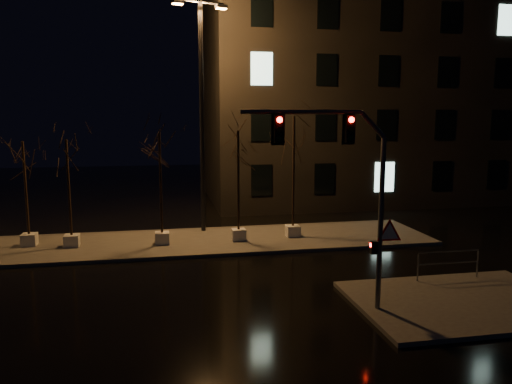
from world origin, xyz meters
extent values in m
plane|color=black|center=(0.00, 0.00, 0.00)|extent=(90.00, 90.00, 0.00)
cube|color=#4B4742|center=(0.00, 6.00, 0.07)|extent=(22.00, 5.00, 0.15)
cube|color=#4B4742|center=(7.50, -3.50, 0.07)|extent=(7.00, 5.00, 0.15)
cube|color=black|center=(14.00, 18.00, 7.50)|extent=(25.00, 12.00, 15.00)
cube|color=silver|center=(-8.06, 6.50, 0.43)|extent=(0.65, 0.65, 0.55)
cylinder|color=black|center=(-8.06, 6.50, 2.82)|extent=(0.11, 0.11, 4.25)
cube|color=silver|center=(-6.10, 5.93, 0.43)|extent=(0.65, 0.65, 0.55)
cylinder|color=black|center=(-6.10, 5.93, 2.87)|extent=(0.11, 0.11, 4.34)
cube|color=silver|center=(-2.03, 5.64, 0.43)|extent=(0.65, 0.65, 0.55)
cylinder|color=black|center=(-2.03, 5.64, 3.01)|extent=(0.11, 0.11, 4.61)
cube|color=silver|center=(1.57, 5.61, 0.43)|extent=(0.65, 0.65, 0.55)
cylinder|color=black|center=(1.57, 5.61, 3.05)|extent=(0.11, 0.11, 4.69)
cube|color=silver|center=(4.34, 5.89, 0.43)|extent=(0.65, 0.65, 0.55)
cylinder|color=black|center=(4.34, 5.89, 3.38)|extent=(0.11, 0.11, 5.35)
cylinder|color=#5B5E63|center=(4.50, -3.62, 2.80)|extent=(0.16, 0.16, 5.29)
cylinder|color=#5B5E63|center=(2.00, -3.53, 6.19)|extent=(3.53, 0.25, 0.12)
cube|color=black|center=(3.44, -3.58, 5.70)|extent=(0.27, 0.20, 0.79)
cube|color=black|center=(1.33, -3.50, 5.70)|extent=(0.27, 0.20, 0.79)
cube|color=black|center=(4.31, -3.61, 2.09)|extent=(0.20, 0.17, 0.40)
cone|color=red|center=(4.76, -3.67, 2.53)|extent=(0.92, 0.06, 0.92)
sphere|color=#FF0C07|center=(4.50, -3.62, 5.96)|extent=(0.16, 0.16, 0.16)
cylinder|color=black|center=(0.10, 8.00, 5.86)|extent=(0.23, 0.23, 11.41)
cylinder|color=black|center=(0.10, 8.00, 11.56)|extent=(2.43, 0.85, 0.11)
cube|color=orange|center=(-0.99, 7.66, 11.39)|extent=(0.64, 0.47, 0.23)
cube|color=orange|center=(1.19, 8.33, 11.39)|extent=(0.64, 0.47, 0.23)
cylinder|color=#5B5E63|center=(7.01, -1.50, 0.64)|extent=(0.05, 0.05, 0.98)
cylinder|color=#5B5E63|center=(9.41, -1.50, 0.64)|extent=(0.05, 0.05, 0.98)
cylinder|color=#5B5E63|center=(8.21, -1.50, 1.18)|extent=(2.39, 0.05, 0.04)
cylinder|color=#5B5E63|center=(8.21, -1.50, 0.75)|extent=(2.39, 0.05, 0.04)
camera|label=1|loc=(-2.03, -17.44, 6.09)|focal=35.00mm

